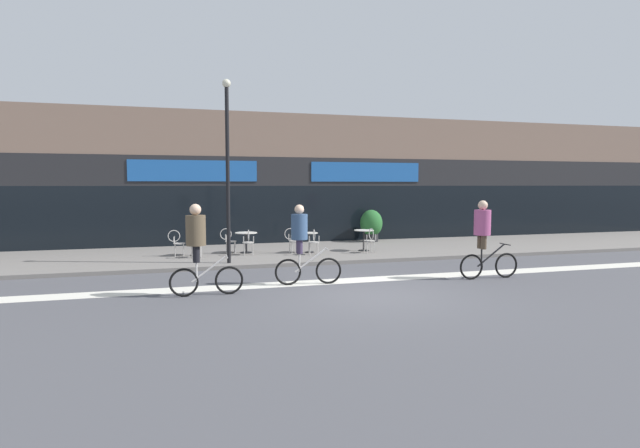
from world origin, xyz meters
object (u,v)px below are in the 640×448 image
cafe_chair_1_side (229,239)px  cyclist_2 (302,239)px  bistro_table_3 (364,236)px  cafe_chair_0_near (197,243)px  bistro_table_2 (309,239)px  cafe_chair_0_side (177,241)px  bistro_table_0 (196,241)px  cafe_chair_1_near (248,240)px  cyclist_0 (198,242)px  bistro_table_1 (246,238)px  cafe_chair_2_near (314,240)px  lamp_post (228,159)px  cafe_chair_2_side (293,239)px  cafe_chair_3_near (370,239)px  planter_pot (371,225)px  cyclist_1 (484,234)px

cafe_chair_1_side → cyclist_2: cyclist_2 is taller
bistro_table_3 → cafe_chair_0_near: size_ratio=0.86×
bistro_table_2 → cafe_chair_0_side: (-4.60, 0.37, 0.01)m
bistro_table_0 → cyclist_2: (2.46, -5.38, 0.56)m
cafe_chair_1_near → cyclist_0: size_ratio=0.42×
bistro_table_1 → cafe_chair_2_near: size_ratio=0.88×
cafe_chair_0_side → lamp_post: size_ratio=0.16×
bistro_table_1 → bistro_table_3: bearing=-8.6°
cafe_chair_2_side → cyclist_0: (-3.49, -5.60, 0.62)m
cafe_chair_1_near → cafe_chair_2_side: same height
cafe_chair_3_near → bistro_table_1: bearing=72.2°
bistro_table_1 → lamp_post: (-0.83, -2.17, 2.71)m
bistro_table_3 → bistro_table_0: bearing=175.5°
cafe_chair_2_near → cyclist_0: (-4.11, -4.98, 0.62)m
bistro_table_0 → cafe_chair_1_near: cafe_chair_1_near is taller
cafe_chair_1_side → cafe_chair_1_near: bearing=-44.7°
lamp_post → cyclist_0: 4.62m
bistro_table_2 → cafe_chair_2_near: (-0.01, -0.63, 0.01)m
bistro_table_0 → planter_pot: planter_pot is taller
planter_pot → cyclist_1: bearing=-90.3°
bistro_table_1 → cafe_chair_2_side: 1.67m
cafe_chair_3_near → cafe_chair_2_side: bearing=73.6°
cyclist_1 → cafe_chair_2_near: bearing=126.5°
cafe_chair_0_side → planter_pot: size_ratio=0.66×
bistro_table_3 → cyclist_0: cyclist_0 is taller
bistro_table_3 → cafe_chair_0_side: (-6.66, 0.48, -0.04)m
cafe_chair_2_near → cafe_chair_3_near: bearing=-85.1°
lamp_post → bistro_table_3: bearing=16.7°
cafe_chair_0_near → lamp_post: 3.19m
planter_pot → cafe_chair_2_near: bearing=-136.4°
bistro_table_2 → cafe_chair_1_side: cafe_chair_1_side is taller
planter_pot → bistro_table_1: bearing=-159.3°
cafe_chair_0_near → cyclist_2: cyclist_2 is taller
bistro_table_1 → cafe_chair_1_near: 0.63m
bistro_table_1 → cafe_chair_1_near: size_ratio=0.88×
cafe_chair_1_side → cyclist_1: 8.79m
cafe_chair_3_near → cafe_chair_0_side: bearing=79.3°
bistro_table_3 → cyclist_0: size_ratio=0.36×
bistro_table_1 → cyclist_2: bearing=-82.9°
bistro_table_2 → cyclist_2: (-1.52, -5.01, 0.56)m
lamp_post → cyclist_1: 7.87m
bistro_table_3 → cyclist_2: cyclist_2 is taller
cafe_chair_1_side → cafe_chair_2_side: bearing=-13.2°
cafe_chair_0_near → cafe_chair_2_near: same height
bistro_table_1 → cafe_chair_2_near: (2.20, -1.17, -0.02)m
bistro_table_2 → cyclist_0: (-4.12, -5.61, 0.63)m
cafe_chair_2_side → cyclist_2: bearing=-102.4°
planter_pot → bistro_table_0: bearing=-162.7°
cafe_chair_1_near → bistro_table_2: bearing=-83.3°
bistro_table_3 → cafe_chair_0_side: size_ratio=0.86×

